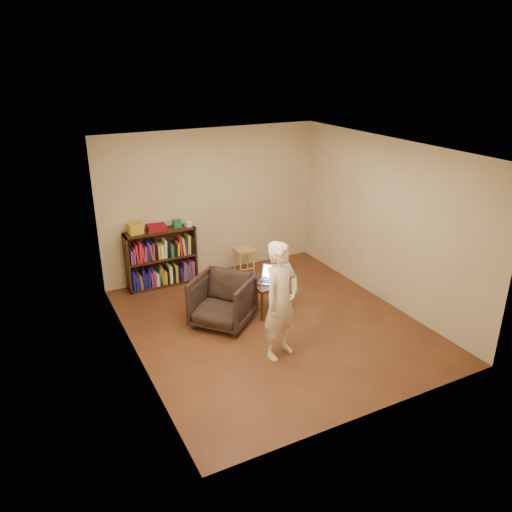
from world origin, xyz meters
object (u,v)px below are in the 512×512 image
armchair (223,301)px  laptop (270,278)px  stool (244,253)px  person (281,301)px  side_table (268,288)px  bookshelf (161,261)px

armchair → laptop: (0.83, 0.05, 0.18)m
stool → person: person is taller
stool → armchair: armchair is taller
side_table → armchair: bearing=-179.0°
bookshelf → person: size_ratio=0.75×
bookshelf → armchair: bearing=-77.4°
side_table → person: 1.26m
bookshelf → person: bearing=-75.6°
stool → person: size_ratio=0.31×
bookshelf → stool: (1.47, -0.22, -0.05)m
laptop → side_table: bearing=-105.7°
stool → armchair: 1.86m
armchair → person: 1.23m
armchair → side_table: bearing=49.9°
bookshelf → side_table: bookshelf is taller
side_table → stool: bearing=78.1°
bookshelf → person: 2.96m
armchair → laptop: 0.85m
armchair → stool: bearing=103.3°
armchair → person: size_ratio=0.52×
armchair → side_table: size_ratio=1.65×
bookshelf → person: person is taller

